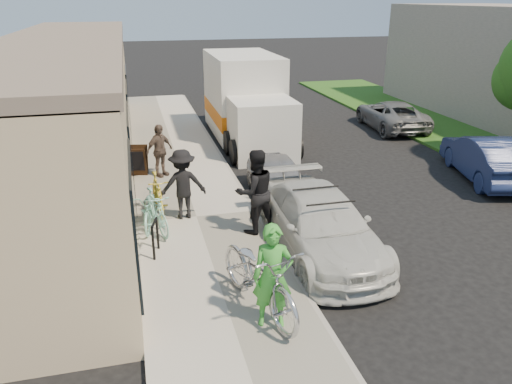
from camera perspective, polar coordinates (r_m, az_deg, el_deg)
ground at (r=10.68m, az=6.26°, el=-8.87°), size 120.00×120.00×0.00m
sidewalk at (r=12.83m, az=-6.81°, el=-3.09°), size 3.00×34.00×0.15m
curb at (r=13.09m, az=-0.07°, el=-2.46°), size 0.12×34.00×0.13m
storefront at (r=17.02m, az=-20.47°, el=9.12°), size 3.60×20.00×4.22m
bike_rack at (r=10.93m, az=-11.46°, el=-4.78°), size 0.17×0.54×0.77m
sandwich_board at (r=15.95m, az=-13.34°, el=3.50°), size 0.65×0.66×0.90m
sedan_white at (r=11.13m, az=7.39°, el=-3.67°), size 1.92×4.69×1.40m
sedan_silver at (r=14.07m, az=2.58°, el=1.57°), size 1.53×3.51×1.18m
moving_truck at (r=20.01m, az=-1.13°, el=10.16°), size 2.58×6.68×3.27m
far_car_blue at (r=17.12m, az=24.89°, el=3.59°), size 2.50×4.48×1.40m
far_car_gray at (r=22.56m, az=15.20°, el=8.52°), size 2.38×4.51×1.21m
tandem_bike at (r=8.83m, az=0.36°, el=-9.55°), size 1.54×2.70×1.34m
woman_rider at (r=8.34m, az=1.92°, el=-9.62°), size 0.77×0.61×1.84m
man_standing at (r=11.54m, az=-0.10°, el=0.04°), size 1.12×0.95×2.02m
cruiser_bike_a at (r=12.00m, az=-11.44°, el=-2.17°), size 0.92×1.73×1.00m
cruiser_bike_b at (r=12.30m, az=-11.98°, el=-1.85°), size 0.88×1.80×0.91m
cruiser_bike_c at (r=12.89m, az=-11.19°, el=-0.34°), size 0.64×1.78×1.05m
bystander_a at (r=12.48m, az=-8.37°, el=0.89°), size 1.16×0.69×1.78m
bystander_b at (r=15.61m, az=-10.97°, el=4.68°), size 1.01×0.88×1.63m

